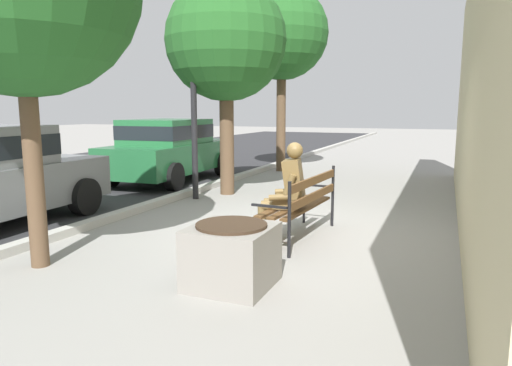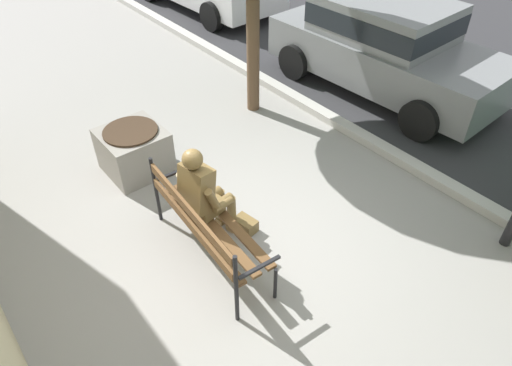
{
  "view_description": "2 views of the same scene",
  "coord_description": "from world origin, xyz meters",
  "px_view_note": "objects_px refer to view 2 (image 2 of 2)",
  "views": [
    {
      "loc": [
        -6.24,
        -2.1,
        1.8
      ],
      "look_at": [
        -0.12,
        0.41,
        0.75
      ],
      "focal_mm": 32.55,
      "sensor_mm": 36.0,
      "label": 1
    },
    {
      "loc": [
        2.99,
        -2.1,
        4.08
      ],
      "look_at": [
        -0.12,
        0.41,
        0.75
      ],
      "focal_mm": 32.64,
      "sensor_mm": 36.0,
      "label": 2
    }
  ],
  "objects_px": {
    "park_bench": "(204,224)",
    "bronze_statue_seated": "(208,196)",
    "concrete_planter": "(134,150)",
    "parked_car_grey": "(385,43)"
  },
  "relations": [
    {
      "from": "park_bench",
      "to": "parked_car_grey",
      "type": "bearing_deg",
      "value": 106.8
    },
    {
      "from": "bronze_statue_seated",
      "to": "concrete_planter",
      "type": "bearing_deg",
      "value": -178.31
    },
    {
      "from": "park_bench",
      "to": "bronze_statue_seated",
      "type": "xyz_separation_m",
      "value": [
        -0.22,
        0.21,
        0.12
      ]
    },
    {
      "from": "park_bench",
      "to": "bronze_statue_seated",
      "type": "bearing_deg",
      "value": 136.09
    },
    {
      "from": "concrete_planter",
      "to": "parked_car_grey",
      "type": "distance_m",
      "value": 4.59
    },
    {
      "from": "park_bench",
      "to": "parked_car_grey",
      "type": "xyz_separation_m",
      "value": [
        -1.41,
        4.68,
        0.3
      ]
    },
    {
      "from": "park_bench",
      "to": "concrete_planter",
      "type": "bearing_deg",
      "value": 175.34
    },
    {
      "from": "park_bench",
      "to": "bronze_statue_seated",
      "type": "relative_size",
      "value": 1.34
    },
    {
      "from": "bronze_statue_seated",
      "to": "parked_car_grey",
      "type": "bearing_deg",
      "value": 104.94
    },
    {
      "from": "bronze_statue_seated",
      "to": "parked_car_grey",
      "type": "distance_m",
      "value": 4.63
    }
  ]
}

